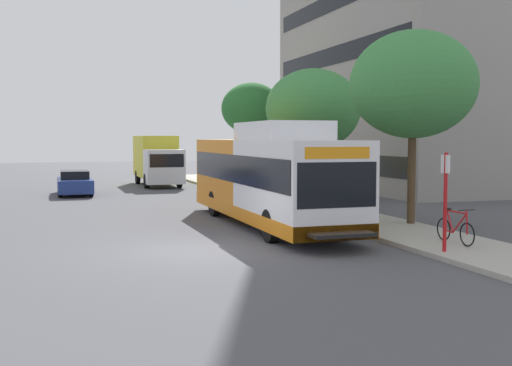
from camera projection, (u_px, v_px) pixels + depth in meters
ground_plane at (153, 217)px, 25.34m from camera, size 120.00×120.00×0.00m
sidewalk_curb at (335, 214)px, 25.58m from camera, size 3.00×56.00×0.14m
transit_bus at (268, 178)px, 22.63m from camera, size 2.58×12.25×3.65m
bus_stop_sign_pole at (445, 194)px, 16.66m from camera, size 0.10×0.36×2.60m
bicycle_parked at (455, 229)px, 18.02m from camera, size 0.52×1.76×1.02m
street_tree_near_stop at (413, 85)px, 22.00m from camera, size 4.37×4.37×6.68m
street_tree_mid_block at (313, 109)px, 29.08m from camera, size 4.33×4.33×6.13m
street_tree_far_block at (252, 109)px, 38.51m from camera, size 3.64×3.64×6.30m
parked_car_far_lane at (75, 183)px, 34.98m from camera, size 1.80×4.50×1.33m
box_truck_background at (157, 159)px, 41.84m from camera, size 2.32×7.01×3.25m
lattice_comm_tower at (316, 80)px, 57.70m from camera, size 1.10×1.10×25.40m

